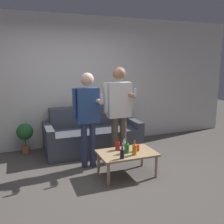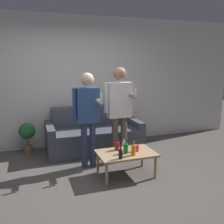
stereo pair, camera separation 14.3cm
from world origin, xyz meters
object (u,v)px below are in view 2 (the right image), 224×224
Objects in this scene: coffee_table at (126,155)px; person_standing_right at (119,107)px; person_standing_left at (88,112)px; bottle_orange at (126,148)px; couch at (93,135)px.

person_standing_right is at bearing 80.26° from coffee_table.
coffee_table is at bearing -48.40° from person_standing_left.
coffee_table is 0.13m from bottle_orange.
person_standing_left is at bearing -174.68° from person_standing_right.
bottle_orange reaches higher than coffee_table.
person_standing_left is (-0.46, 0.56, 0.49)m from bottle_orange.
person_standing_right is (0.10, 0.59, 0.66)m from coffee_table.
person_standing_left is 0.95× the size of person_standing_right.
bottle_orange is 0.88m from person_standing_left.
person_standing_right is (0.58, 0.05, 0.04)m from person_standing_left.
coffee_table is (0.18, -1.34, 0.03)m from couch.
person_standing_left is at bearing -110.15° from couch.
couch reaches higher than bottle_orange.
bottle_orange is at bearing -83.07° from couch.
bottle_orange is at bearing -121.44° from coffee_table.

